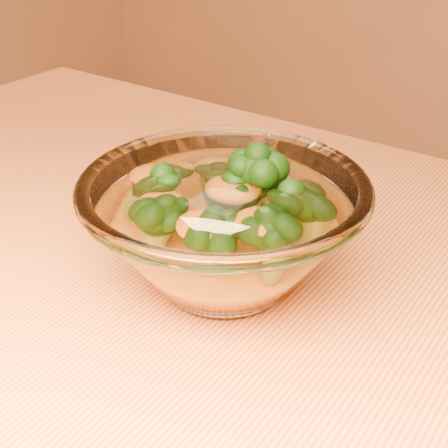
# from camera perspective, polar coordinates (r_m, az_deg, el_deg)

# --- Properties ---
(table) EXTENTS (1.20, 0.80, 0.75)m
(table) POSITION_cam_1_polar(r_m,az_deg,el_deg) (0.61, -3.44, -13.24)
(table) COLOR #E17A43
(table) RESTS_ON ground
(glass_bowl) EXTENTS (0.24, 0.24, 0.11)m
(glass_bowl) POSITION_cam_1_polar(r_m,az_deg,el_deg) (0.52, 0.00, -0.49)
(glass_bowl) COLOR white
(glass_bowl) RESTS_ON table
(cheese_sauce) EXTENTS (0.14, 0.14, 0.04)m
(cheese_sauce) POSITION_cam_1_polar(r_m,az_deg,el_deg) (0.53, 0.00, -2.56)
(cheese_sauce) COLOR orange
(cheese_sauce) RESTS_ON glass_bowl
(broccoli_heap) EXTENTS (0.17, 0.15, 0.09)m
(broccoli_heap) POSITION_cam_1_polar(r_m,az_deg,el_deg) (0.52, 0.52, 1.63)
(broccoli_heap) COLOR black
(broccoli_heap) RESTS_ON cheese_sauce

